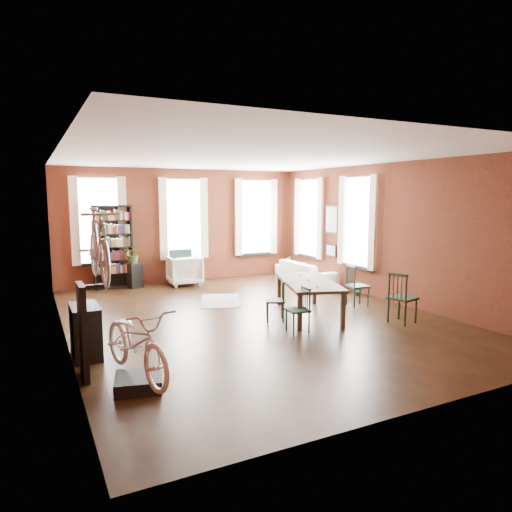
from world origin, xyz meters
TOP-DOWN VIEW (x-y plane):
  - room at (0.25, 0.62)m, footprint 9.00×9.04m
  - dining_table at (1.07, -0.40)m, footprint 1.61×2.34m
  - dining_chair_a at (0.29, -1.26)m, footprint 0.41×0.41m
  - dining_chair_b at (0.29, -0.42)m, footprint 0.49×0.49m
  - dining_chair_c at (2.43, -1.66)m, footprint 0.55×0.55m
  - dining_chair_d at (2.52, -0.19)m, footprint 0.48×0.48m
  - bookshelf at (-2.00, 4.30)m, footprint 1.00×0.32m
  - white_armchair at (-0.18, 3.89)m, footprint 0.92×0.87m
  - cream_sofa at (2.95, 2.60)m, footprint 0.61×2.08m
  - striped_rug at (-0.04, 1.63)m, footprint 1.34×1.64m
  - bike_trainer at (-2.83, -2.44)m, footprint 0.69×0.69m
  - bike_wall_rack at (-3.40, -1.80)m, footprint 0.16×0.60m
  - console_table at (-3.28, -0.90)m, footprint 0.40×0.80m
  - plant_stand at (-1.50, 4.10)m, footprint 0.41×0.41m
  - plant_by_sofa at (3.06, 3.86)m, footprint 0.39×0.64m
  - plant_small at (3.20, 0.63)m, footprint 0.38×0.46m
  - bicycle_floor at (-2.84, -2.48)m, footprint 0.79×1.03m
  - bicycle_hung at (-3.15, -1.80)m, footprint 0.47×1.00m
  - plant_on_stand at (-1.51, 4.10)m, footprint 0.53×0.58m

SIDE VIEW (x-z plane):
  - striped_rug at x=-0.04m, z-range 0.00..0.01m
  - plant_small at x=3.20m, z-range 0.00..0.15m
  - bike_trainer at x=-2.83m, z-range 0.00..0.17m
  - plant_by_sofa at x=3.06m, z-range 0.00..0.27m
  - plant_stand at x=-1.50m, z-range 0.00..0.66m
  - dining_table at x=1.07m, z-range 0.00..0.73m
  - console_table at x=-3.28m, z-range 0.00..0.80m
  - dining_chair_b at x=0.29m, z-range 0.00..0.80m
  - dining_chair_a at x=0.29m, z-range 0.00..0.81m
  - cream_sofa at x=2.95m, z-range 0.00..0.81m
  - white_armchair at x=-0.18m, z-range 0.00..0.89m
  - dining_chair_d at x=2.52m, z-range 0.00..0.91m
  - dining_chair_c at x=2.43m, z-range 0.00..0.99m
  - bike_wall_rack at x=-3.40m, z-range 0.00..1.30m
  - plant_on_stand at x=-1.51m, z-range 0.66..1.06m
  - bicycle_floor at x=-2.84m, z-range 0.17..1.94m
  - bookshelf at x=-2.00m, z-range 0.00..2.20m
  - bicycle_hung at x=-3.15m, z-range 1.30..2.96m
  - room at x=0.25m, z-range 0.53..3.75m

